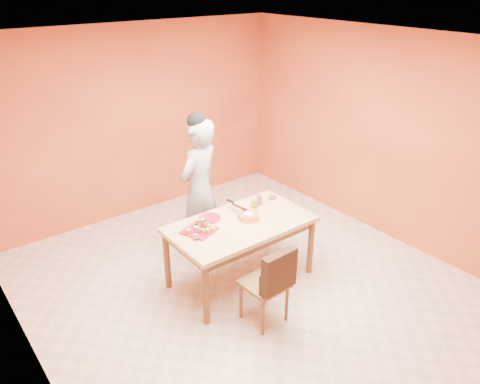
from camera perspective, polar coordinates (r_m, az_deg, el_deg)
floor at (r=5.50m, az=0.87°, el=-11.34°), size 5.00×5.00×0.00m
ceiling at (r=4.45m, az=1.10°, el=17.78°), size 5.00×5.00×0.00m
wall_back at (r=6.83m, az=-12.38°, el=8.29°), size 4.50×0.00×4.50m
wall_left at (r=3.98m, az=-25.43°, el=-6.50°), size 0.00×5.00×5.00m
wall_right at (r=6.38m, az=17.06°, el=6.55°), size 0.00×5.00×5.00m
dining_table at (r=5.25m, az=0.07°, el=-4.62°), size 1.60×0.90×0.76m
dining_chair at (r=4.77m, az=3.15°, el=-10.96°), size 0.43×0.50×0.90m
pastry_pile at (r=5.02m, az=-5.02°, el=-4.16°), size 0.28×0.28×0.09m
person at (r=5.69m, az=-4.98°, el=0.33°), size 0.76×0.63×1.78m
pastry_platter at (r=5.04m, az=-4.99°, el=-4.70°), size 0.40×0.40×0.02m
red_dinner_plate at (r=5.28m, az=-3.73°, el=-3.19°), size 0.28×0.28×0.02m
white_cake_plate at (r=5.27m, az=1.02°, el=-3.26°), size 0.26×0.26×0.01m
sponge_cake at (r=5.25m, az=1.02°, el=-2.93°), size 0.31×0.31×0.06m
cake_server at (r=5.36m, az=-0.09°, el=-1.85°), size 0.09×0.25×0.01m
egg_ornament at (r=5.49m, az=1.83°, el=-1.34°), size 0.10×0.09×0.12m
magenta_glass at (r=5.58m, az=2.36°, el=-0.95°), size 0.10×0.10×0.11m
checker_tin at (r=5.74m, az=3.96°, el=-0.65°), size 0.11×0.11×0.03m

